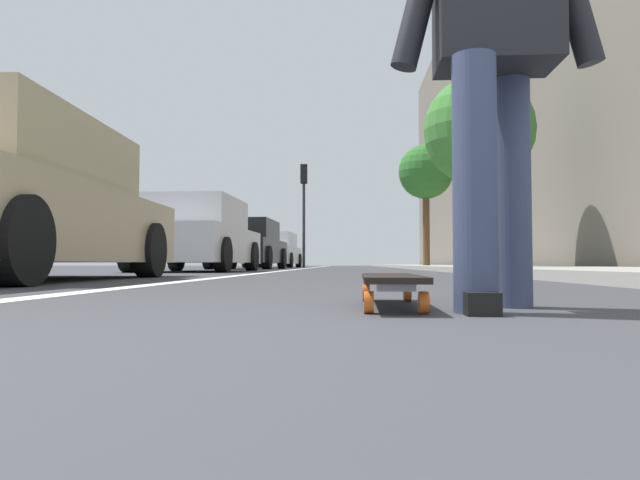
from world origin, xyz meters
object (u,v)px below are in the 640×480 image
Objects in this scene: skateboard at (391,281)px; pedestrian_distant at (488,226)px; parked_car_near at (7,204)px; street_tree_far at (426,173)px; parked_car_end at (273,251)px; parked_car_mid at (196,237)px; street_tree_mid at (479,131)px; skater_person at (494,34)px; traffic_light at (304,196)px; parked_car_far at (248,245)px.

skateboard is 10.00m from pedestrian_distant.
parked_car_near is 18.39m from street_tree_far.
parked_car_near is at bearing 47.46° from skateboard.
pedestrian_distant is (-12.77, -5.99, 0.22)m from parked_car_end.
parked_car_mid is 0.92× the size of parked_car_end.
parked_car_mid is 0.88× the size of street_tree_far.
parked_car_near is at bearing -179.86° from parked_car_end.
street_tree_mid reaches higher than skateboard.
skater_person is 0.38× the size of traffic_light.
street_tree_mid is at bearing -7.26° from pedestrian_distant.
street_tree_mid is at bearing -151.17° from parked_car_end.
street_tree_far reaches higher than parked_car_end.
street_tree_mid is (11.29, -2.51, 2.26)m from skater_person.
street_tree_mid reaches higher than parked_car_mid.
pedestrian_distant is at bearing -88.98° from parked_car_mid.
skater_person is at bearing 167.48° from street_tree_mid.
parked_car_near is at bearing 160.25° from street_tree_far.
pedestrian_distant is at bearing -159.19° from traffic_light.
skater_person is 10.02m from pedestrian_distant.
traffic_light is 0.96× the size of street_tree_mid.
street_tree_mid is 2.78× the size of pedestrian_distant.
skater_person is 11.78m from street_tree_mid.
skateboard is 0.19× the size of parked_car_near.
skater_person is 0.37× the size of parked_car_near.
street_tree_mid is 8.97m from street_tree_far.
pedestrian_distant reaches higher than parked_car_mid.
skater_person reaches higher than parked_car_end.
skateboard is 22.62m from parked_car_end.
parked_car_far reaches higher than parked_car_end.
pedestrian_distant reaches higher than skateboard.
pedestrian_distant is (-12.22, -4.64, -2.06)m from traffic_light.
street_tree_far is at bearing -52.85° from parked_car_far.
street_tree_far reaches higher than pedestrian_distant.
parked_car_far is 8.33m from pedestrian_distant.
parked_car_end is (22.52, 3.68, -0.24)m from skater_person.
street_tree_far is 10.85m from pedestrian_distant.
street_tree_mid is at bearing -14.36° from skateboard.
skater_person is 0.37× the size of street_tree_mid.
street_tree_far is at bearing -1.07° from pedestrian_distant.
parked_car_near is (3.16, 3.63, -0.23)m from skater_person.
parked_car_end is 1.05× the size of traffic_light.
street_tree_mid is at bearing 180.00° from street_tree_far.
skateboard is at bearing 66.67° from skater_person.
skateboard is 20.61m from street_tree_far.
skateboard is at bearing 165.64° from street_tree_mid.
parked_car_near is at bearing 137.98° from pedestrian_distant.
skateboard is at bearing -174.80° from traffic_light.
parked_car_near is at bearing 179.77° from parked_car_far.
traffic_light is at bearing 70.41° from street_tree_far.
skateboard is 0.18× the size of street_tree_far.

